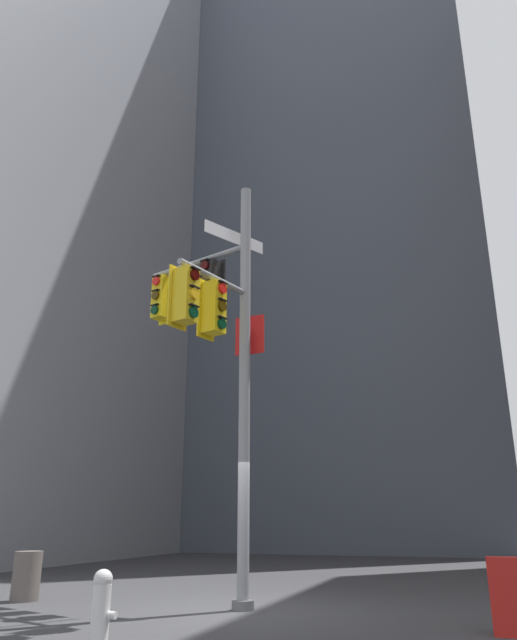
% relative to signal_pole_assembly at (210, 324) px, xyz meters
% --- Properties ---
extents(ground, '(120.00, 120.00, 0.00)m').
position_rel_signal_pole_assembly_xyz_m(ground, '(0.70, 0.13, -5.24)').
color(ground, '#38383A').
extents(building_mid_block, '(15.41, 15.41, 40.96)m').
position_rel_signal_pole_assembly_xyz_m(building_mid_block, '(-1.15, 24.87, 15.23)').
color(building_mid_block, '#4C5460').
rests_on(building_mid_block, ground).
extents(signal_pole_assembly, '(2.93, 2.96, 8.25)m').
position_rel_signal_pole_assembly_xyz_m(signal_pole_assembly, '(0.00, 0.00, 0.00)').
color(signal_pole_assembly, gray).
rests_on(signal_pole_assembly, ground).
extents(fire_hydrant, '(0.33, 0.23, 0.92)m').
position_rel_signal_pole_assembly_xyz_m(fire_hydrant, '(0.29, -3.70, -4.77)').
color(fire_hydrant, silver).
rests_on(fire_hydrant, ground).
extents(newspaper_box, '(0.45, 0.36, 1.00)m').
position_rel_signal_pole_assembly_xyz_m(newspaper_box, '(4.97, -0.99, -4.75)').
color(newspaper_box, red).
rests_on(newspaper_box, ground).
extents(trash_bin, '(0.53, 0.53, 0.90)m').
position_rel_signal_pole_assembly_xyz_m(trash_bin, '(-3.70, -0.09, -4.79)').
color(trash_bin, '#59514C').
rests_on(trash_bin, ground).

